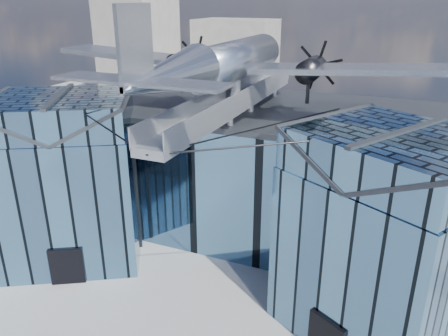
% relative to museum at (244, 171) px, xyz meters
% --- Properties ---
extents(ground_plane, '(120.00, 120.00, 0.00)m').
position_rel_museum_xyz_m(ground_plane, '(-0.00, -5.82, -5.54)').
color(ground_plane, gray).
extents(museum, '(32.88, 24.50, 17.60)m').
position_rel_museum_xyz_m(museum, '(0.00, 0.00, 0.00)').
color(museum, teal).
rests_on(museum, ground).
extents(bg_towers, '(77.00, 24.50, 26.00)m').
position_rel_museum_xyz_m(bg_towers, '(1.45, 44.67, 4.47)').
color(bg_towers, gray).
rests_on(bg_towers, ground).
extents(tree_side_w, '(4.25, 4.25, 5.05)m').
position_rel_museum_xyz_m(tree_side_w, '(-24.16, 6.41, -2.12)').
color(tree_side_w, '#342014').
rests_on(tree_side_w, ground).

